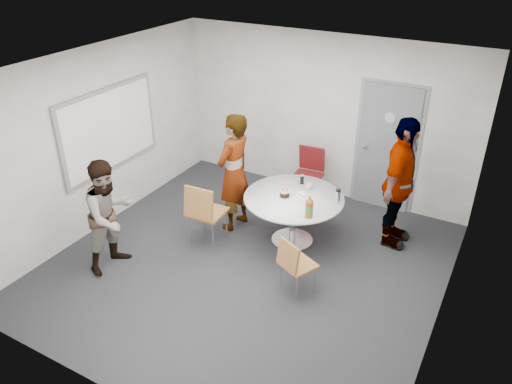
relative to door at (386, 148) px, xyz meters
The scene contains 15 objects.
floor 2.90m from the door, 113.90° to the right, with size 5.00×5.00×0.00m, color #232327.
ceiling 3.19m from the door, 113.90° to the right, with size 5.00×5.00×0.00m, color silver.
wall_back 1.15m from the door, behind, with size 5.00×5.00×0.00m, color #B7B4AE.
wall_left 4.38m from the door, 145.41° to the right, with size 5.00×5.00×0.00m, color #B7B4AE.
wall_right 2.87m from the door, 60.57° to the right, with size 5.00×5.00×0.00m, color #B7B4AE.
wall_front 5.11m from the door, 102.45° to the right, with size 5.00×5.00×0.00m, color #B7B4AE.
door is the anchor object (origin of this frame).
whiteboard 4.25m from the door, 147.34° to the right, with size 0.04×1.90×1.25m.
table 1.88m from the door, 115.33° to the right, with size 1.42×1.42×1.06m.
chair_near_left 3.05m from the door, 128.21° to the right, with size 0.49×0.53×0.98m.
chair_near_right 2.79m from the door, 96.35° to the right, with size 0.51×0.52×0.79m.
chair_far 1.27m from the door, 158.53° to the right, with size 0.49×0.52×0.95m.
person_main 2.46m from the door, 136.23° to the right, with size 0.66×0.43×1.82m, color #A5C6EA.
person_left 4.29m from the door, 128.77° to the right, with size 0.76×0.59×1.56m, color white.
person_right 1.08m from the door, 64.36° to the right, with size 1.13×0.47×1.93m, color black.
Camera 1 is at (2.80, -4.81, 4.17)m, focal length 35.00 mm.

